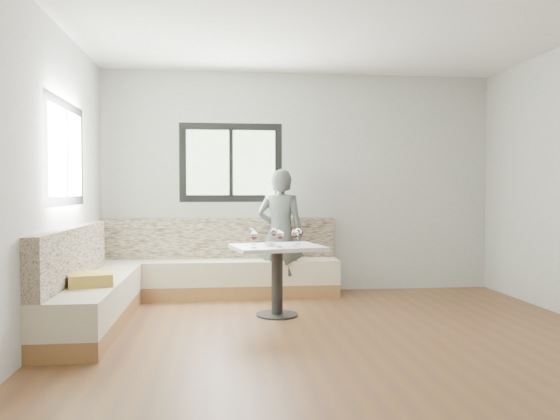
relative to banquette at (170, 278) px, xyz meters
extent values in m
cube|color=brown|center=(1.59, -1.63, -0.33)|extent=(5.00, 5.00, 0.01)
cube|color=white|center=(1.59, -1.63, 2.47)|extent=(5.00, 5.00, 0.01)
cube|color=#B7B7B2|center=(1.59, 0.87, 1.07)|extent=(5.00, 0.01, 2.80)
cube|color=#B7B7B2|center=(1.59, -4.13, 1.07)|extent=(5.00, 0.01, 2.80)
cube|color=#B7B7B2|center=(-0.91, -1.63, 1.07)|extent=(0.01, 5.00, 2.80)
cube|color=black|center=(0.69, 0.86, 1.32)|extent=(1.30, 0.02, 1.00)
cube|color=black|center=(-0.90, -0.73, 1.32)|extent=(0.02, 1.30, 1.00)
cube|color=olive|center=(0.54, 0.60, -0.25)|extent=(2.90, 0.55, 0.16)
cube|color=beige|center=(0.54, 0.60, -0.03)|extent=(2.90, 0.55, 0.29)
cube|color=beige|center=(0.54, 0.80, 0.37)|extent=(2.90, 0.14, 0.50)
cube|color=olive|center=(-0.64, -0.80, -0.25)|extent=(0.55, 2.25, 0.16)
cube|color=beige|center=(-0.64, -0.80, -0.03)|extent=(0.55, 2.25, 0.29)
cube|color=beige|center=(-0.84, -0.80, 0.37)|extent=(0.14, 2.25, 0.50)
cube|color=#AA892D|center=(-0.61, -1.10, 0.17)|extent=(0.45, 0.45, 0.11)
cylinder|color=black|center=(1.13, -0.51, -0.32)|extent=(0.43, 0.43, 0.02)
cylinder|color=black|center=(1.13, -0.51, 0.01)|extent=(0.12, 0.12, 0.69)
cube|color=white|center=(1.13, -0.51, 0.38)|extent=(1.00, 0.85, 0.04)
imported|color=#474F4B|center=(1.28, 0.48, 0.45)|extent=(0.65, 0.53, 1.56)
cylinder|color=white|center=(1.05, -0.56, 0.42)|extent=(0.10, 0.10, 0.04)
sphere|color=black|center=(1.06, -0.55, 0.43)|extent=(0.02, 0.02, 0.02)
sphere|color=black|center=(1.04, -0.55, 0.43)|extent=(0.02, 0.02, 0.02)
sphere|color=black|center=(1.05, -0.57, 0.43)|extent=(0.02, 0.02, 0.02)
cylinder|color=white|center=(0.88, -0.74, 0.40)|extent=(0.06, 0.06, 0.01)
cylinder|color=white|center=(0.88, -0.74, 0.44)|extent=(0.01, 0.01, 0.08)
ellipsoid|color=white|center=(0.88, -0.74, 0.52)|extent=(0.08, 0.08, 0.09)
cylinder|color=#47070E|center=(0.88, -0.74, 0.50)|extent=(0.05, 0.05, 0.02)
cylinder|color=white|center=(1.14, -0.69, 0.40)|extent=(0.06, 0.06, 0.01)
cylinder|color=white|center=(1.14, -0.69, 0.44)|extent=(0.01, 0.01, 0.08)
ellipsoid|color=white|center=(1.14, -0.69, 0.52)|extent=(0.08, 0.08, 0.09)
cylinder|color=#47070E|center=(1.14, -0.69, 0.50)|extent=(0.05, 0.05, 0.02)
cylinder|color=white|center=(1.31, -0.60, 0.40)|extent=(0.06, 0.06, 0.01)
cylinder|color=white|center=(1.31, -0.60, 0.44)|extent=(0.01, 0.01, 0.08)
ellipsoid|color=white|center=(1.31, -0.60, 0.52)|extent=(0.08, 0.08, 0.09)
cylinder|color=#47070E|center=(1.31, -0.60, 0.50)|extent=(0.05, 0.05, 0.02)
cylinder|color=white|center=(1.11, -0.42, 0.40)|extent=(0.06, 0.06, 0.01)
cylinder|color=white|center=(1.11, -0.42, 0.44)|extent=(0.01, 0.01, 0.08)
ellipsoid|color=white|center=(1.11, -0.42, 0.52)|extent=(0.08, 0.08, 0.09)
cylinder|color=#47070E|center=(1.11, -0.42, 0.50)|extent=(0.05, 0.05, 0.02)
cylinder|color=white|center=(1.37, -0.39, 0.40)|extent=(0.06, 0.06, 0.01)
cylinder|color=white|center=(1.37, -0.39, 0.44)|extent=(0.01, 0.01, 0.08)
ellipsoid|color=white|center=(1.37, -0.39, 0.52)|extent=(0.08, 0.08, 0.09)
cylinder|color=#47070E|center=(1.37, -0.39, 0.50)|extent=(0.05, 0.05, 0.02)
cylinder|color=white|center=(0.89, -0.37, 0.40)|extent=(0.06, 0.06, 0.01)
cylinder|color=white|center=(0.89, -0.37, 0.44)|extent=(0.01, 0.01, 0.08)
ellipsoid|color=white|center=(0.89, -0.37, 0.52)|extent=(0.08, 0.08, 0.09)
cylinder|color=#47070E|center=(0.89, -0.37, 0.50)|extent=(0.05, 0.05, 0.02)
camera|label=1|loc=(0.55, -6.09, 0.96)|focal=35.00mm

